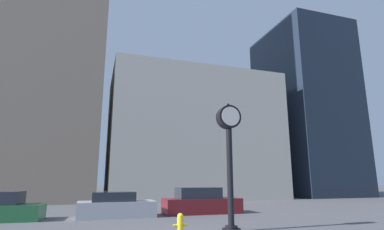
# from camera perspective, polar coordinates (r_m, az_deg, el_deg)

# --- Properties ---
(building_tall_tower) EXTENTS (13.49, 12.00, 37.70)m
(building_tall_tower) POSITION_cam_1_polar(r_m,az_deg,el_deg) (38.25, -26.49, 15.24)
(building_tall_tower) COLOR gray
(building_tall_tower) RESTS_ON ground_plane
(building_storefront_row) EXTENTS (18.87, 12.00, 13.99)m
(building_storefront_row) POSITION_cam_1_polar(r_m,az_deg,el_deg) (35.73, -0.23, -4.25)
(building_storefront_row) COLOR beige
(building_storefront_row) RESTS_ON ground_plane
(building_glass_modern) EXTENTS (9.41, 12.00, 22.91)m
(building_glass_modern) POSITION_cam_1_polar(r_m,az_deg,el_deg) (44.38, 20.59, 0.80)
(building_glass_modern) COLOR #1E2838
(building_glass_modern) RESTS_ON ground_plane
(street_clock) EXTENTS (0.98, 0.74, 5.19)m
(street_clock) POSITION_cam_1_polar(r_m,az_deg,el_deg) (12.59, 7.11, -5.98)
(street_clock) COLOR black
(street_clock) RESTS_ON ground_plane
(car_green) EXTENTS (3.91, 2.09, 1.42)m
(car_green) POSITION_cam_1_polar(r_m,az_deg,el_deg) (18.26, -32.71, -14.77)
(car_green) COLOR #236038
(car_green) RESTS_ON ground_plane
(car_silver) EXTENTS (4.16, 2.00, 1.35)m
(car_silver) POSITION_cam_1_polar(r_m,az_deg,el_deg) (17.65, -14.30, -16.50)
(car_silver) COLOR #BCBCC1
(car_silver) RESTS_ON ground_plane
(car_maroon) EXTENTS (4.70, 1.83, 1.54)m
(car_maroon) POSITION_cam_1_polar(r_m,az_deg,el_deg) (19.04, 1.70, -16.30)
(car_maroon) COLOR maroon
(car_maroon) RESTS_ON ground_plane
(fire_hydrant_far) EXTENTS (0.55, 0.24, 0.77)m
(fire_hydrant_far) POSITION_cam_1_polar(r_m,az_deg,el_deg) (11.81, -2.24, -19.98)
(fire_hydrant_far) COLOR yellow
(fire_hydrant_far) RESTS_ON ground_plane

